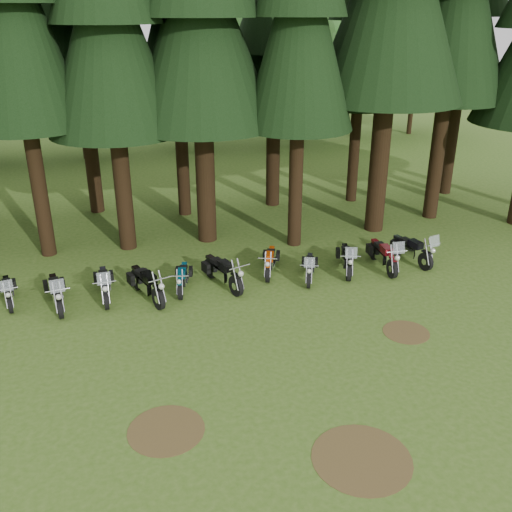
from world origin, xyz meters
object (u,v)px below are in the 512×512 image
at_px(motorcycle_2, 105,285).
at_px(motorcycle_3, 147,285).
at_px(motorcycle_9, 384,256).
at_px(motorcycle_5, 223,273).
at_px(motorcycle_7, 309,269).
at_px(motorcycle_8, 347,260).
at_px(motorcycle_10, 412,250).
at_px(motorcycle_1, 56,293).
at_px(motorcycle_6, 270,262).
at_px(motorcycle_4, 183,279).
at_px(motorcycle_0, 8,292).

bearing_deg(motorcycle_2, motorcycle_3, -17.51).
height_order(motorcycle_3, motorcycle_9, motorcycle_9).
distance_m(motorcycle_5, motorcycle_7, 3.12).
distance_m(motorcycle_8, motorcycle_10, 2.73).
relative_size(motorcycle_1, motorcycle_10, 0.99).
xyz_separation_m(motorcycle_2, motorcycle_9, (10.08, -0.20, 0.03)).
distance_m(motorcycle_5, motorcycle_9, 6.08).
distance_m(motorcycle_6, motorcycle_8, 2.82).
xyz_separation_m(motorcycle_3, motorcycle_8, (7.27, 0.28, -0.04)).
bearing_deg(motorcycle_6, motorcycle_4, -149.57).
bearing_deg(motorcycle_7, motorcycle_10, 26.72).
bearing_deg(motorcycle_4, motorcycle_6, 23.06).
bearing_deg(motorcycle_3, motorcycle_7, -18.99).
height_order(motorcycle_5, motorcycle_6, motorcycle_5).
xyz_separation_m(motorcycle_0, motorcycle_3, (4.45, -0.81, 0.09)).
bearing_deg(motorcycle_0, motorcycle_2, -18.11).
bearing_deg(motorcycle_0, motorcycle_3, -20.63).
bearing_deg(motorcycle_6, motorcycle_1, -153.01).
bearing_deg(motorcycle_10, motorcycle_0, 166.44).
bearing_deg(motorcycle_7, motorcycle_3, -158.74).
bearing_deg(motorcycle_0, motorcycle_5, -14.67).
distance_m(motorcycle_0, motorcycle_6, 8.96).
relative_size(motorcycle_4, motorcycle_6, 0.98).
relative_size(motorcycle_0, motorcycle_1, 0.86).
xyz_separation_m(motorcycle_4, motorcycle_7, (4.50, -0.35, 0.01)).
bearing_deg(motorcycle_7, motorcycle_1, -159.88).
relative_size(motorcycle_0, motorcycle_4, 1.02).
bearing_deg(motorcycle_0, motorcycle_8, -12.89).
distance_m(motorcycle_0, motorcycle_9, 13.17).
relative_size(motorcycle_5, motorcycle_10, 1.00).
bearing_deg(motorcycle_6, motorcycle_2, -153.75).
xyz_separation_m(motorcycle_2, motorcycle_7, (7.10, -0.38, -0.05)).
relative_size(motorcycle_4, motorcycle_8, 0.89).
xyz_separation_m(motorcycle_0, motorcycle_5, (7.07, -0.54, 0.09)).
bearing_deg(motorcycle_9, motorcycle_1, -176.73).
bearing_deg(motorcycle_3, motorcycle_5, -13.27).
relative_size(motorcycle_2, motorcycle_6, 1.13).
xyz_separation_m(motorcycle_2, motorcycle_4, (2.60, -0.02, -0.06)).
height_order(motorcycle_2, motorcycle_4, motorcycle_2).
bearing_deg(motorcycle_7, motorcycle_6, 165.54).
bearing_deg(motorcycle_5, motorcycle_6, -1.07).
xyz_separation_m(motorcycle_1, motorcycle_10, (12.89, 0.27, 0.01)).
bearing_deg(motorcycle_10, motorcycle_2, 168.16).
bearing_deg(motorcycle_5, motorcycle_8, -19.00).
relative_size(motorcycle_5, motorcycle_9, 0.98).
relative_size(motorcycle_7, motorcycle_10, 0.83).
relative_size(motorcycle_3, motorcycle_6, 1.18).
distance_m(motorcycle_1, motorcycle_2, 1.54).
relative_size(motorcycle_1, motorcycle_8, 1.06).
bearing_deg(motorcycle_9, motorcycle_7, -173.46).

